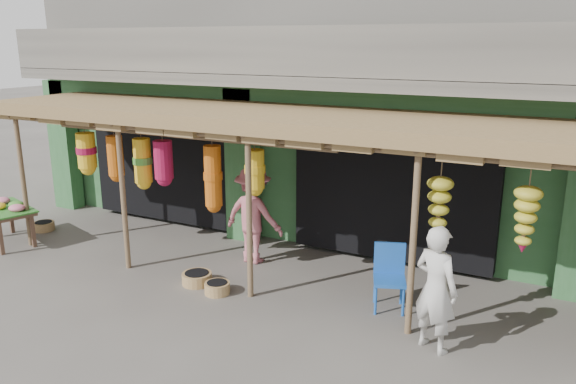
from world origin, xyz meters
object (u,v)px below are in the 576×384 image
at_px(blue_chair, 389,273).
at_px(person_shopper, 253,215).
at_px(flower_table, 5,210).
at_px(person_front, 436,289).

distance_m(blue_chair, person_shopper, 2.80).
relative_size(flower_table, person_front, 0.96).
xyz_separation_m(person_front, person_shopper, (-3.57, 1.53, 0.04)).
relative_size(blue_chair, person_front, 0.58).
height_order(blue_chair, person_shopper, person_shopper).
bearing_deg(blue_chair, person_shopper, 146.67).
bearing_deg(person_front, blue_chair, -22.62).
distance_m(flower_table, person_shopper, 4.99).
bearing_deg(person_shopper, flower_table, 18.47).
xyz_separation_m(flower_table, blue_chair, (7.50, 0.76, -0.14)).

